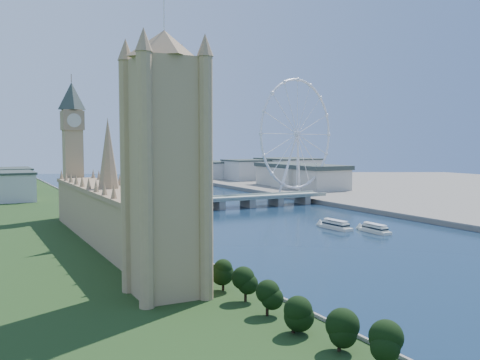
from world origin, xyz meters
TOP-DOWN VIEW (x-y plane):
  - tree_row at (-113.00, 50.00)m, footprint 8.05×168.05m
  - victoria_tower at (-135.00, 55.00)m, footprint 28.16×28.16m
  - parliament_range at (-128.00, 170.00)m, footprint 24.00×200.00m
  - big_ben at (-128.00, 278.00)m, footprint 20.02×20.02m
  - westminster_bridge at (0.00, 300.00)m, footprint 220.00×22.00m
  - london_eye at (119.98, 355.08)m, footprint 113.60×39.12m
  - county_hall at (175.00, 430.00)m, footprint 54.00×144.00m
  - city_skyline at (39.22, 560.08)m, footprint 505.00×280.00m
  - tour_boat_near at (24.45, 162.21)m, footprint 9.61×30.81m
  - tour_boat_far at (38.61, 139.05)m, footprint 8.06×28.64m

SIDE VIEW (x-z plane):
  - county_hall at x=175.00m, z-range -17.50..17.50m
  - tour_boat_near at x=24.45m, z-range -3.36..3.36m
  - tour_boat_far at x=38.61m, z-range -3.14..3.14m
  - westminster_bridge at x=0.00m, z-range 1.88..11.38m
  - tree_row at x=-113.00m, z-range -1.02..18.75m
  - city_skyline at x=39.22m, z-range 0.96..32.96m
  - parliament_range at x=-128.00m, z-range -16.52..53.48m
  - victoria_tower at x=-135.00m, z-range -1.51..110.49m
  - big_ben at x=-128.00m, z-range 11.57..121.57m
  - london_eye at x=119.98m, z-range 5.37..129.67m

